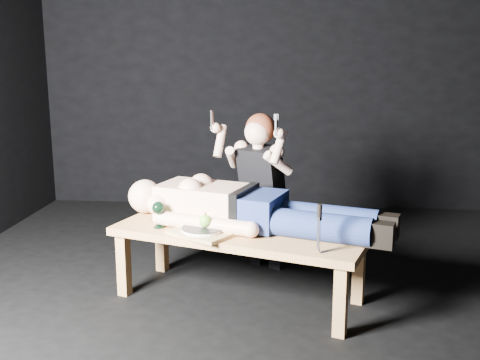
{
  "coord_description": "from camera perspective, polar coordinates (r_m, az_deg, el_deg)",
  "views": [
    {
      "loc": [
        -0.03,
        -3.13,
        1.49
      ],
      "look_at": [
        -0.34,
        0.25,
        0.75
      ],
      "focal_mm": 42.91,
      "sensor_mm": 36.0,
      "label": 1
    }
  ],
  "objects": [
    {
      "name": "carving_knife",
      "position": [
        3.09,
        7.87,
        -4.83
      ],
      "size": [
        0.05,
        0.05,
        0.27
      ],
      "primitive_type": null,
      "rotation": [
        0.0,
        0.0,
        -0.31
      ],
      "color": "#B2B2B7",
      "rests_on": "table"
    },
    {
      "name": "back_wall",
      "position": [
        5.63,
        5.75,
        12.36
      ],
      "size": [
        5.0,
        0.0,
        5.0
      ],
      "primitive_type": "plane",
      "rotation": [
        1.57,
        0.0,
        0.0
      ],
      "color": "black",
      "rests_on": "ground"
    },
    {
      "name": "fork_flat",
      "position": [
        3.53,
        -6.16,
        -4.89
      ],
      "size": [
        0.08,
        0.16,
        0.01
      ],
      "primitive_type": "cube",
      "rotation": [
        0.0,
        0.0,
        -0.39
      ],
      "color": "#B2B2B7",
      "rests_on": "table"
    },
    {
      "name": "ground",
      "position": [
        3.47,
        5.41,
        -13.21
      ],
      "size": [
        5.0,
        5.0,
        0.0
      ],
      "primitive_type": "plane",
      "color": "black",
      "rests_on": "ground"
    },
    {
      "name": "kneeling_woman",
      "position": [
        4.02,
        2.64,
        -0.92
      ],
      "size": [
        0.86,
        0.89,
        1.14
      ],
      "primitive_type": null,
      "rotation": [
        0.0,
        0.0,
        -0.51
      ],
      "color": "black",
      "rests_on": "ground"
    },
    {
      "name": "serving_tray",
      "position": [
        3.42,
        -3.77,
        -5.24
      ],
      "size": [
        0.45,
        0.42,
        0.02
      ],
      "primitive_type": "cube",
      "rotation": [
        0.0,
        0.0,
        -0.56
      ],
      "color": "tan",
      "rests_on": "table"
    },
    {
      "name": "spoon_flat",
      "position": [
        3.42,
        0.31,
        -5.39
      ],
      "size": [
        0.07,
        0.16,
        0.01
      ],
      "primitive_type": "cube",
      "rotation": [
        0.0,
        0.0,
        0.35
      ],
      "color": "#B2B2B7",
      "rests_on": "table"
    },
    {
      "name": "goblet",
      "position": [
        3.56,
        -8.08,
        -3.42
      ],
      "size": [
        0.1,
        0.1,
        0.17
      ],
      "primitive_type": null,
      "rotation": [
        0.0,
        0.0,
        -0.31
      ],
      "color": "black",
      "rests_on": "table"
    },
    {
      "name": "lying_man",
      "position": [
        3.53,
        1.29,
        -2.42
      ],
      "size": [
        1.76,
        1.01,
        0.29
      ],
      "primitive_type": null,
      "rotation": [
        0.0,
        0.0,
        -0.31
      ],
      "color": "beige",
      "rests_on": "table"
    },
    {
      "name": "knife_flat",
      "position": [
        3.37,
        -0.73,
        -5.65
      ],
      "size": [
        0.11,
        0.14,
        0.01
      ],
      "primitive_type": "cube",
      "rotation": [
        0.0,
        0.0,
        -0.68
      ],
      "color": "#B2B2B7",
      "rests_on": "table"
    },
    {
      "name": "table",
      "position": [
        3.58,
        -0.08,
        -8.41
      ],
      "size": [
        1.64,
        1.02,
        0.45
      ],
      "primitive_type": "cube",
      "rotation": [
        0.0,
        0.0,
        -0.31
      ],
      "color": "tan",
      "rests_on": "ground"
    },
    {
      "name": "apple",
      "position": [
        3.41,
        -3.44,
        -4.1
      ],
      "size": [
        0.08,
        0.08,
        0.08
      ],
      "primitive_type": "sphere",
      "color": "#6AAE2D",
      "rests_on": "plate"
    },
    {
      "name": "plate",
      "position": [
        3.42,
        -3.77,
        -4.91
      ],
      "size": [
        0.33,
        0.33,
        0.02
      ],
      "primitive_type": "cylinder",
      "rotation": [
        0.0,
        0.0,
        -0.56
      ],
      "color": "white",
      "rests_on": "serving_tray"
    }
  ]
}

